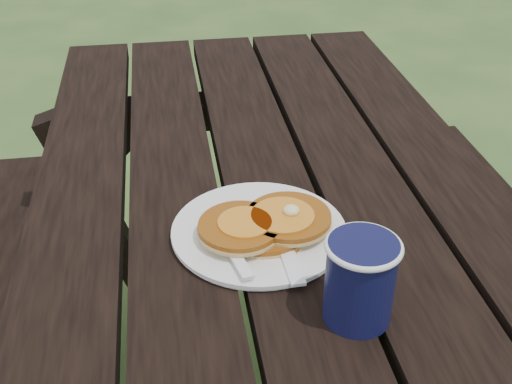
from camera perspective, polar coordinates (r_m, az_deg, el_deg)
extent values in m
cube|color=black|center=(0.90, 3.20, -6.95)|extent=(0.75, 1.80, 0.04)
cylinder|color=white|center=(0.92, 0.27, -3.58)|extent=(0.28, 0.28, 0.01)
cylinder|color=#9A5111|center=(0.91, 0.73, -3.37)|extent=(0.12, 0.12, 0.01)
cylinder|color=#9A5111|center=(0.89, -1.47, -3.13)|extent=(0.12, 0.12, 0.01)
cylinder|color=#9A5111|center=(0.91, 2.92, -2.30)|extent=(0.12, 0.12, 0.01)
cylinder|color=#C2711B|center=(0.91, 2.39, -2.03)|extent=(0.09, 0.09, 0.00)
ellipsoid|color=#F4E59E|center=(0.91, 3.15, -1.63)|extent=(0.02, 0.02, 0.01)
cube|color=white|center=(0.89, 2.49, -4.54)|extent=(0.02, 0.18, 0.00)
cylinder|color=#0F1139|center=(0.77, 9.21, -7.82)|extent=(0.08, 0.08, 0.11)
torus|color=white|center=(0.74, 9.56, -4.78)|extent=(0.09, 0.09, 0.01)
cylinder|color=black|center=(0.74, 9.55, -4.90)|extent=(0.07, 0.07, 0.01)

